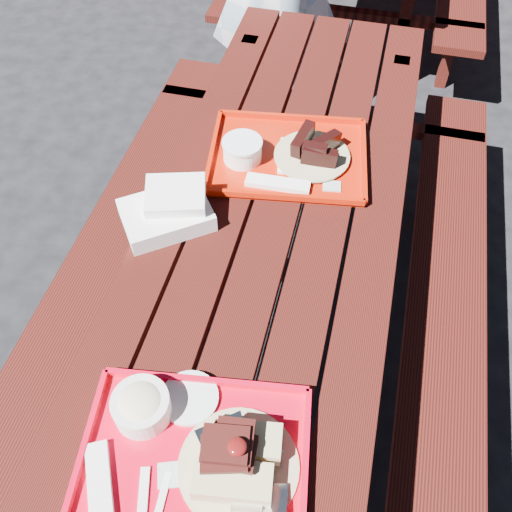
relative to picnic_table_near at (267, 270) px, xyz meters
name	(u,v)px	position (x,y,z in m)	size (l,w,h in m)	color
ground	(265,355)	(0.00, 0.00, -0.56)	(60.00, 60.00, 0.00)	black
picnic_table_near	(267,270)	(0.00, 0.00, 0.00)	(1.41, 2.40, 0.75)	#3C100B
near_tray	(194,447)	(-0.01, -0.66, 0.23)	(0.54, 0.45, 0.15)	red
far_tray	(285,156)	(-0.02, 0.30, 0.21)	(0.54, 0.45, 0.08)	#B41906
white_cloth	(169,210)	(-0.29, -0.03, 0.23)	(0.31, 0.29, 0.10)	white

